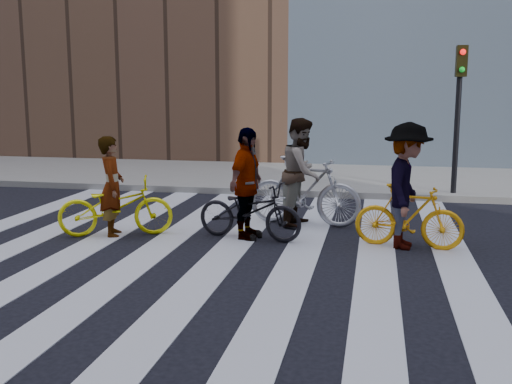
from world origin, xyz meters
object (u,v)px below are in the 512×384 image
(rider_right, at_px, (407,186))
(rider_mid, at_px, (302,172))
(bike_dark_rear, at_px, (250,211))
(rider_left, at_px, (112,186))
(bike_yellow_left, at_px, (116,207))
(rider_rear, at_px, (246,184))
(bike_silver_mid, at_px, (304,191))
(bike_yellow_right, at_px, (409,216))
(traffic_signal, at_px, (459,96))

(rider_right, bearing_deg, rider_mid, 63.32)
(bike_dark_rear, xyz_separation_m, rider_left, (-2.28, -0.22, 0.36))
(bike_yellow_left, distance_m, bike_dark_rear, 2.24)
(rider_right, height_order, rider_rear, rider_right)
(bike_dark_rear, height_order, rider_mid, rider_mid)
(bike_silver_mid, xyz_separation_m, rider_mid, (-0.05, 0.00, 0.34))
(bike_silver_mid, relative_size, rider_rear, 1.14)
(rider_mid, bearing_deg, bike_yellow_left, 124.84)
(bike_dark_rear, bearing_deg, rider_left, 106.79)
(bike_yellow_left, relative_size, bike_yellow_right, 1.14)
(rider_left, distance_m, rider_right, 4.74)
(bike_dark_rear, distance_m, rider_right, 2.51)
(traffic_signal, xyz_separation_m, bike_yellow_left, (-5.92, -4.50, -1.79))
(rider_right, xyz_separation_m, rider_rear, (-2.51, 0.06, -0.06))
(rider_left, distance_m, rider_mid, 3.30)
(bike_yellow_left, distance_m, bike_yellow_right, 4.74)
(rider_rear, bearing_deg, bike_yellow_right, -80.05)
(bike_yellow_left, height_order, rider_mid, rider_mid)
(traffic_signal, bearing_deg, rider_rear, -131.16)
(bike_silver_mid, xyz_separation_m, rider_right, (1.71, -1.25, 0.34))
(bike_silver_mid, bearing_deg, traffic_signal, -34.46)
(traffic_signal, height_order, bike_dark_rear, traffic_signal)
(bike_yellow_right, relative_size, rider_rear, 0.91)
(bike_dark_rear, relative_size, rider_mid, 0.93)
(bike_yellow_left, relative_size, rider_right, 0.97)
(rider_left, bearing_deg, bike_yellow_right, -108.31)
(rider_right, distance_m, rider_rear, 2.51)
(traffic_signal, relative_size, bike_silver_mid, 1.60)
(traffic_signal, height_order, rider_rear, traffic_signal)
(bike_dark_rear, xyz_separation_m, rider_right, (2.46, -0.06, 0.50))
(bike_yellow_left, height_order, rider_left, rider_left)
(bike_yellow_left, bearing_deg, rider_left, 69.79)
(traffic_signal, relative_size, rider_left, 2.00)
(bike_yellow_left, height_order, bike_yellow_right, bike_yellow_right)
(bike_silver_mid, relative_size, rider_left, 1.25)
(rider_left, xyz_separation_m, rider_right, (4.74, 0.16, 0.13))
(bike_dark_rear, bearing_deg, bike_yellow_left, 106.91)
(bike_silver_mid, relative_size, bike_yellow_right, 1.26)
(bike_dark_rear, distance_m, rider_left, 2.32)
(bike_yellow_left, xyz_separation_m, rider_rear, (2.18, 0.22, 0.42))
(rider_right, bearing_deg, bike_dark_rear, 97.26)
(traffic_signal, xyz_separation_m, rider_right, (-1.23, -4.34, -1.31))
(rider_left, bearing_deg, rider_mid, -84.90)
(rider_left, height_order, rider_right, rider_right)
(bike_yellow_left, xyz_separation_m, rider_right, (4.69, 0.16, 0.47))
(bike_yellow_left, distance_m, rider_right, 4.72)
(bike_dark_rear, relative_size, rider_rear, 0.98)
(rider_left, distance_m, rider_rear, 2.24)
(rider_right, bearing_deg, bike_yellow_left, 100.60)
(rider_left, height_order, rider_rear, rider_rear)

